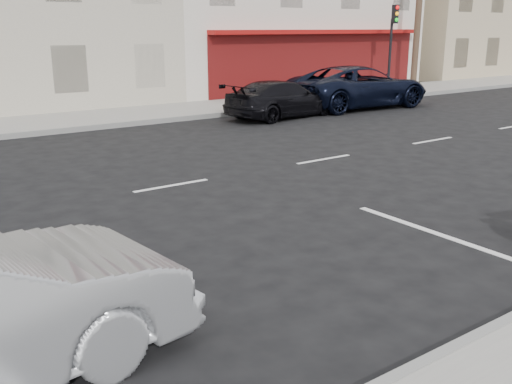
# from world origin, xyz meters

# --- Properties ---
(ground) EXTENTS (120.00, 120.00, 0.00)m
(ground) POSITION_xyz_m (0.00, 0.00, 0.00)
(ground) COLOR black
(ground) RESTS_ON ground
(traffic_light) EXTENTS (0.26, 0.30, 3.80)m
(traffic_light) POSITION_xyz_m (13.50, 8.33, 2.56)
(traffic_light) COLOR black
(traffic_light) RESTS_ON sidewalk_far
(fire_hydrant) EXTENTS (0.20, 0.20, 0.72)m
(fire_hydrant) POSITION_xyz_m (12.00, 8.50, 0.53)
(fire_hydrant) COLOR beige
(fire_hydrant) RESTS_ON sidewalk_far
(suv_far) EXTENTS (5.87, 2.96, 1.59)m
(suv_far) POSITION_xyz_m (9.14, 5.99, 0.80)
(suv_far) COLOR black
(suv_far) RESTS_ON ground
(car_far) EXTENTS (4.54, 2.31, 1.26)m
(car_far) POSITION_xyz_m (5.19, 5.72, 0.63)
(car_far) COLOR black
(car_far) RESTS_ON ground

